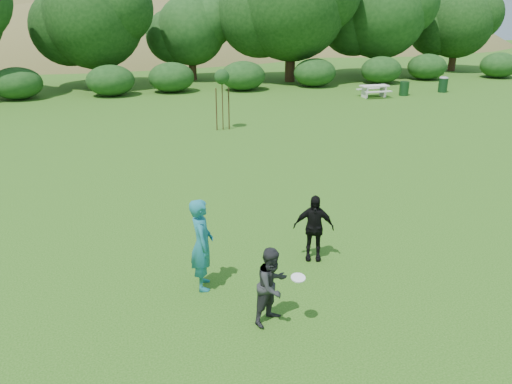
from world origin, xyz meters
TOP-DOWN VIEW (x-y plane):
  - ground at (0.00, 0.00)m, footprint 120.00×120.00m
  - player_teal at (-1.88, 0.60)m, footprint 0.57×0.79m
  - player_grey at (-0.84, -0.99)m, footprint 0.95×0.89m
  - player_black at (0.85, 1.11)m, footprint 1.02×0.70m
  - trash_can_near at (15.07, 20.11)m, footprint 0.60×0.60m
  - frisbee at (-0.44, -1.27)m, footprint 0.27×0.27m
  - sapling at (1.64, 14.28)m, footprint 0.70×0.70m
  - picnic_table at (12.87, 20.08)m, footprint 1.80×1.48m
  - trash_can_lidded at (18.29, 20.49)m, footprint 0.60×0.60m
  - hillside at (-0.56, 68.45)m, footprint 150.00×72.00m
  - tree_row at (3.23, 28.68)m, footprint 53.92×10.38m

SIDE VIEW (x-z plane):
  - hillside at x=-0.56m, z-range -37.97..14.03m
  - ground at x=0.00m, z-range 0.00..0.00m
  - trash_can_near at x=15.07m, z-range 0.00..0.90m
  - picnic_table at x=12.87m, z-range 0.14..0.90m
  - trash_can_lidded at x=18.29m, z-range 0.02..1.07m
  - player_grey at x=-0.84m, z-range 0.00..1.55m
  - player_black at x=0.85m, z-range 0.00..1.62m
  - player_teal at x=-1.88m, z-range 0.00..2.02m
  - frisbee at x=-0.44m, z-range 1.00..1.07m
  - sapling at x=1.64m, z-range 0.99..3.84m
  - tree_row at x=3.23m, z-range 0.06..9.69m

